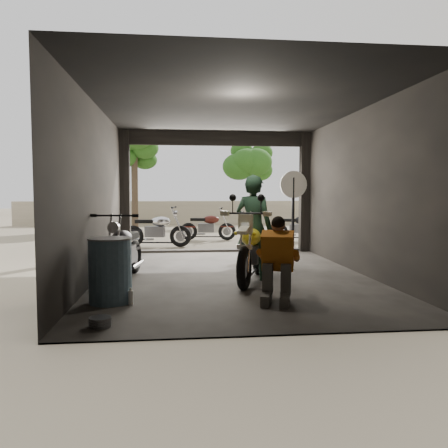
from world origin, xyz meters
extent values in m
plane|color=#7A6D56|center=(0.00, 0.00, 0.00)|extent=(80.00, 80.00, 0.00)
cube|color=#2D2B28|center=(0.00, 0.00, 0.01)|extent=(5.00, 7.00, 0.02)
plane|color=black|center=(0.00, 0.00, 3.20)|extent=(7.00, 7.00, 0.00)
cube|color=black|center=(0.00, -3.50, 1.60)|extent=(5.00, 0.02, 3.20)
cube|color=black|center=(-2.50, 0.00, 1.60)|extent=(0.02, 7.00, 3.20)
cube|color=black|center=(2.50, 0.00, 1.60)|extent=(0.02, 7.00, 3.20)
cube|color=black|center=(-2.38, 3.38, 1.60)|extent=(0.24, 0.24, 3.20)
cube|color=black|center=(2.38, 3.38, 1.60)|extent=(0.24, 0.24, 3.20)
cube|color=black|center=(0.00, 3.42, 3.02)|extent=(5.00, 0.16, 0.36)
cube|color=#2D2B28|center=(0.00, 3.50, 0.04)|extent=(5.00, 0.25, 0.08)
cube|color=gray|center=(0.00, 14.00, 0.60)|extent=(18.00, 0.30, 1.20)
cylinder|color=#382B1E|center=(-3.00, 12.50, 1.79)|extent=(0.30, 0.30, 3.58)
ellipsoid|color=#1E4C14|center=(-3.00, 12.50, 4.03)|extent=(2.20, 2.20, 3.14)
cylinder|color=#382B1E|center=(2.80, 14.00, 1.60)|extent=(0.30, 0.30, 3.20)
ellipsoid|color=#1E4C14|center=(2.80, 14.00, 3.60)|extent=(2.20, 2.20, 2.80)
imported|color=#183021|center=(0.33, -0.36, 0.96)|extent=(0.83, 0.76, 1.91)
cube|color=black|center=(1.03, 0.92, 0.45)|extent=(0.34, 0.34, 0.04)
cylinder|color=black|center=(0.89, 0.78, 0.22)|extent=(0.03, 0.03, 0.45)
cylinder|color=black|center=(1.17, 0.78, 0.22)|extent=(0.03, 0.03, 0.45)
cylinder|color=black|center=(0.89, 1.06, 0.22)|extent=(0.03, 0.03, 0.45)
cylinder|color=black|center=(1.17, 1.06, 0.22)|extent=(0.03, 0.03, 0.45)
ellipsoid|color=white|center=(1.02, 0.91, 0.59)|extent=(0.28, 0.29, 0.25)
cylinder|color=#435E71|center=(-2.00, -1.83, 0.47)|extent=(0.77, 0.77, 0.94)
cylinder|color=black|center=(2.04, 3.28, 1.00)|extent=(0.08, 0.08, 2.00)
cylinder|color=white|center=(2.04, 3.26, 1.82)|extent=(0.73, 0.03, 0.73)
camera|label=1|loc=(-1.04, -8.13, 1.58)|focal=35.00mm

